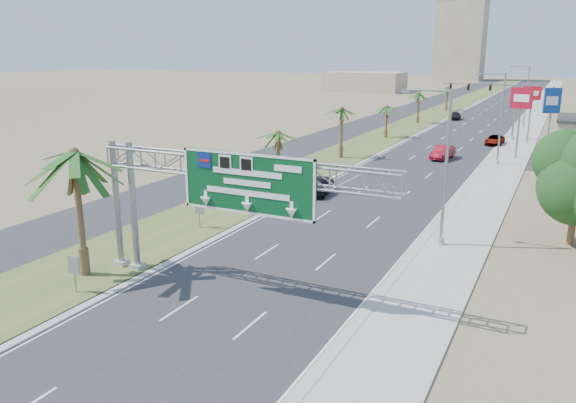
% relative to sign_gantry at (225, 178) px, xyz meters
% --- Properties ---
extents(ground, '(600.00, 600.00, 0.00)m').
position_rel_sign_gantry_xyz_m(ground, '(1.06, -9.93, -6.06)').
color(ground, '#8C7A59').
rests_on(ground, ground).
extents(road, '(12.00, 300.00, 0.02)m').
position_rel_sign_gantry_xyz_m(road, '(1.06, 100.07, -6.05)').
color(road, '#28282B').
rests_on(road, ground).
extents(sidewalk_right, '(4.00, 300.00, 0.10)m').
position_rel_sign_gantry_xyz_m(sidewalk_right, '(9.56, 100.07, -6.01)').
color(sidewalk_right, '#9E9B93').
rests_on(sidewalk_right, ground).
extents(median_grass, '(7.00, 300.00, 0.12)m').
position_rel_sign_gantry_xyz_m(median_grass, '(-8.94, 100.07, -6.00)').
color(median_grass, '#435B28').
rests_on(median_grass, ground).
extents(opposing_road, '(8.00, 300.00, 0.02)m').
position_rel_sign_gantry_xyz_m(opposing_road, '(-15.94, 100.07, -6.05)').
color(opposing_road, '#28282B').
rests_on(opposing_road, ground).
extents(sign_gantry, '(16.75, 1.24, 7.50)m').
position_rel_sign_gantry_xyz_m(sign_gantry, '(0.00, 0.00, 0.00)').
color(sign_gantry, gray).
rests_on(sign_gantry, ground).
extents(palm_near, '(5.70, 5.70, 8.35)m').
position_rel_sign_gantry_xyz_m(palm_near, '(-8.14, -1.93, 0.87)').
color(palm_near, brown).
rests_on(palm_near, ground).
extents(palm_row_b, '(3.99, 3.99, 5.95)m').
position_rel_sign_gantry_xyz_m(palm_row_b, '(-8.44, 22.07, -1.16)').
color(palm_row_b, brown).
rests_on(palm_row_b, ground).
extents(palm_row_c, '(3.99, 3.99, 6.75)m').
position_rel_sign_gantry_xyz_m(palm_row_c, '(-8.44, 38.07, -0.39)').
color(palm_row_c, brown).
rests_on(palm_row_c, ground).
extents(palm_row_d, '(3.99, 3.99, 5.45)m').
position_rel_sign_gantry_xyz_m(palm_row_d, '(-8.44, 56.07, -1.64)').
color(palm_row_d, brown).
rests_on(palm_row_d, ground).
extents(palm_row_e, '(3.99, 3.99, 6.15)m').
position_rel_sign_gantry_xyz_m(palm_row_e, '(-8.44, 75.07, -0.97)').
color(palm_row_e, brown).
rests_on(palm_row_e, ground).
extents(palm_row_f, '(3.99, 3.99, 5.75)m').
position_rel_sign_gantry_xyz_m(palm_row_f, '(-8.44, 100.07, -1.35)').
color(palm_row_f, brown).
rests_on(palm_row_f, ground).
extents(streetlight_near, '(3.27, 0.44, 10.00)m').
position_rel_sign_gantry_xyz_m(streetlight_near, '(8.36, 12.07, -1.36)').
color(streetlight_near, gray).
rests_on(streetlight_near, ground).
extents(streetlight_mid, '(3.27, 0.44, 10.00)m').
position_rel_sign_gantry_xyz_m(streetlight_mid, '(8.36, 42.07, -1.36)').
color(streetlight_mid, gray).
rests_on(streetlight_mid, ground).
extents(streetlight_far, '(3.27, 0.44, 10.00)m').
position_rel_sign_gantry_xyz_m(streetlight_far, '(8.36, 78.07, -1.36)').
color(streetlight_far, gray).
rests_on(streetlight_far, ground).
extents(signal_mast, '(10.28, 0.71, 8.00)m').
position_rel_sign_gantry_xyz_m(signal_mast, '(6.23, 62.05, -1.21)').
color(signal_mast, gray).
rests_on(signal_mast, ground).
extents(median_signback_a, '(0.75, 0.08, 2.08)m').
position_rel_sign_gantry_xyz_m(median_signback_a, '(-6.74, -3.93, -4.61)').
color(median_signback_a, gray).
rests_on(median_signback_a, ground).
extents(median_signback_b, '(0.75, 0.08, 2.08)m').
position_rel_sign_gantry_xyz_m(median_signback_b, '(-7.44, 8.07, -4.61)').
color(median_signback_b, gray).
rests_on(median_signback_b, ground).
extents(tower_distant, '(20.00, 16.00, 35.00)m').
position_rel_sign_gantry_xyz_m(tower_distant, '(-30.94, 240.07, 11.44)').
color(tower_distant, gray).
rests_on(tower_distant, ground).
extents(building_distant_left, '(24.00, 14.00, 6.00)m').
position_rel_sign_gantry_xyz_m(building_distant_left, '(-43.94, 150.07, -3.06)').
color(building_distant_left, tan).
rests_on(building_distant_left, ground).
extents(car_left_lane, '(2.43, 4.79, 1.56)m').
position_rel_sign_gantry_xyz_m(car_left_lane, '(-3.84, 21.02, -5.28)').
color(car_left_lane, black).
rests_on(car_left_lane, ground).
extents(car_mid_lane, '(2.15, 4.95, 1.58)m').
position_rel_sign_gantry_xyz_m(car_mid_lane, '(2.43, 42.88, -5.27)').
color(car_mid_lane, maroon).
rests_on(car_mid_lane, ground).
extents(car_right_lane, '(2.28, 4.67, 1.28)m').
position_rel_sign_gantry_xyz_m(car_right_lane, '(6.56, 56.68, -5.42)').
color(car_right_lane, gray).
rests_on(car_right_lane, ground).
extents(car_far, '(2.25, 4.70, 1.32)m').
position_rel_sign_gantry_xyz_m(car_far, '(-3.66, 84.14, -5.40)').
color(car_far, black).
rests_on(car_far, ground).
extents(pole_sign_red_near, '(2.42, 0.72, 8.45)m').
position_rel_sign_gantry_xyz_m(pole_sign_red_near, '(10.06, 46.83, 0.54)').
color(pole_sign_red_near, gray).
rests_on(pole_sign_red_near, ground).
extents(pole_sign_blue, '(1.94, 1.11, 8.22)m').
position_rel_sign_gantry_xyz_m(pole_sign_blue, '(13.14, 51.63, 0.10)').
color(pole_sign_blue, gray).
rests_on(pole_sign_blue, ground).
extents(pole_sign_red_far, '(2.20, 0.35, 7.95)m').
position_rel_sign_gantry_xyz_m(pole_sign_red_far, '(10.45, 59.14, 0.20)').
color(pole_sign_red_far, gray).
rests_on(pole_sign_red_far, ground).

